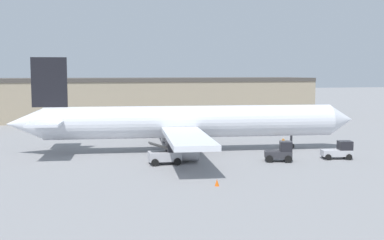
# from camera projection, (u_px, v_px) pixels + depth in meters

# --- Properties ---
(ground_plane) EXTENTS (400.00, 400.00, 0.00)m
(ground_plane) POSITION_uv_depth(u_px,v_px,m) (192.00, 151.00, 55.53)
(ground_plane) COLOR gray
(terminal_building) EXTENTS (81.60, 12.91, 7.97)m
(terminal_building) POSITION_uv_depth(u_px,v_px,m) (107.00, 99.00, 92.45)
(terminal_building) COLOR gray
(terminal_building) RESTS_ON ground_plane
(airplane) EXTENTS (40.10, 31.81, 10.72)m
(airplane) POSITION_uv_depth(u_px,v_px,m) (184.00, 123.00, 55.07)
(airplane) COLOR silver
(airplane) RESTS_ON ground_plane
(ground_crew_worker) EXTENTS (0.37, 0.37, 1.67)m
(ground_crew_worker) POSITION_uv_depth(u_px,v_px,m) (283.00, 144.00, 54.75)
(ground_crew_worker) COLOR #1E2338
(ground_crew_worker) RESTS_ON ground_plane
(baggage_tug) EXTENTS (3.35, 2.26, 1.90)m
(baggage_tug) POSITION_uv_depth(u_px,v_px,m) (339.00, 151.00, 50.57)
(baggage_tug) COLOR #B2B2B7
(baggage_tug) RESTS_ON ground_plane
(belt_loader_truck) EXTENTS (3.20, 2.14, 2.54)m
(belt_loader_truck) POSITION_uv_depth(u_px,v_px,m) (167.00, 152.00, 47.70)
(belt_loader_truck) COLOR #B2B2B7
(belt_loader_truck) RESTS_ON ground_plane
(pushback_tug) EXTENTS (3.05, 2.48, 2.08)m
(pushback_tug) POSITION_uv_depth(u_px,v_px,m) (281.00, 152.00, 49.10)
(pushback_tug) COLOR #2D2D33
(pushback_tug) RESTS_ON ground_plane
(safety_cone_near) EXTENTS (0.36, 0.36, 0.55)m
(safety_cone_near) POSITION_uv_depth(u_px,v_px,m) (217.00, 183.00, 38.54)
(safety_cone_near) COLOR #EF590F
(safety_cone_near) RESTS_ON ground_plane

